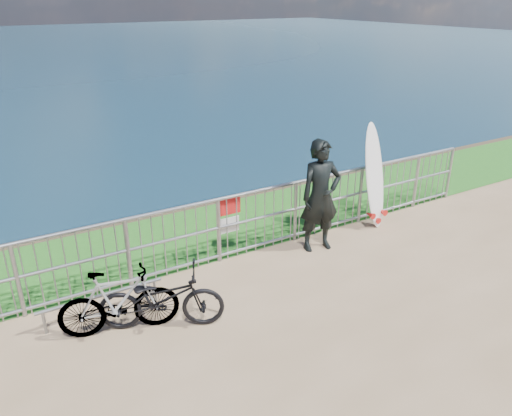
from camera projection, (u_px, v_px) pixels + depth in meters
grass_strip at (217, 229)px, 9.36m from camera, size 120.00×120.00×0.00m
railing at (247, 222)px, 8.28m from camera, size 10.06×0.10×1.13m
surfer at (320, 196)px, 8.32m from camera, size 0.78×0.58×1.93m
surfboard at (375, 180)px, 9.22m from camera, size 0.60×0.55×1.98m
bicycle_near at (161, 298)px, 6.48m from camera, size 1.72×1.21×0.86m
bicycle_far at (119, 301)px, 6.36m from camera, size 1.59×0.81×0.92m
bike_rack at (101, 298)px, 6.74m from camera, size 1.69×0.05×0.35m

